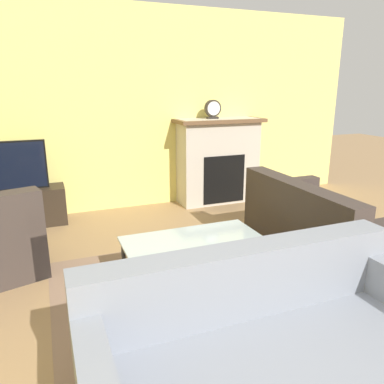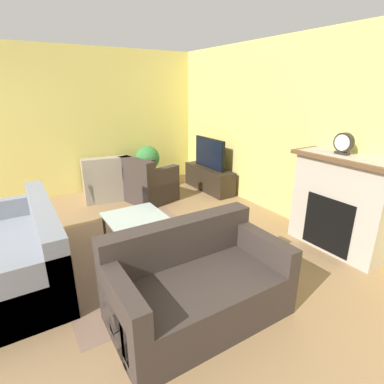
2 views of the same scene
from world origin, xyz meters
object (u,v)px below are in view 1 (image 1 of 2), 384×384
(couch_sectional, at_px, (273,367))
(coffee_table, at_px, (196,245))
(couch_loveseat, at_px, (320,233))
(mantel_clock, at_px, (213,109))
(tv, at_px, (5,166))

(couch_sectional, distance_m, coffee_table, 1.39)
(couch_loveseat, bearing_deg, coffee_table, 88.94)
(couch_loveseat, xyz_separation_m, mantel_clock, (-0.16, 2.18, 1.07))
(couch_sectional, bearing_deg, coffee_table, 84.21)
(couch_sectional, distance_m, mantel_clock, 3.91)
(couch_sectional, height_order, coffee_table, couch_sectional)
(coffee_table, relative_size, mantel_clock, 4.60)
(couch_sectional, distance_m, couch_loveseat, 1.97)
(tv, bearing_deg, mantel_clock, 1.17)
(coffee_table, bearing_deg, couch_sectional, -95.79)
(tv, distance_m, couch_loveseat, 3.59)
(mantel_clock, bearing_deg, couch_sectional, -109.74)
(coffee_table, bearing_deg, mantel_clock, 62.33)
(couch_sectional, bearing_deg, mantel_clock, 70.26)
(tv, distance_m, mantel_clock, 2.76)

